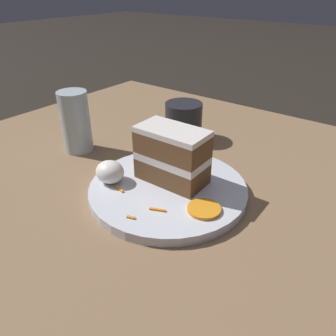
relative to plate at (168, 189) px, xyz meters
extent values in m
plane|color=black|center=(0.01, -0.02, -0.03)|extent=(6.00, 6.00, 0.00)
cube|color=#846647|center=(0.01, -0.02, -0.02)|extent=(1.16, 1.06, 0.02)
cylinder|color=silver|center=(0.00, 0.00, 0.00)|extent=(0.28, 0.28, 0.02)
cube|color=brown|center=(-0.01, 0.02, 0.03)|extent=(0.12, 0.07, 0.04)
cube|color=white|center=(-0.01, 0.02, 0.05)|extent=(0.12, 0.07, 0.01)
cube|color=brown|center=(-0.01, 0.02, 0.08)|extent=(0.12, 0.07, 0.04)
cube|color=white|center=(-0.01, 0.02, 0.10)|extent=(0.12, 0.07, 0.01)
ellipsoid|color=white|center=(-0.09, -0.05, 0.03)|extent=(0.05, 0.05, 0.04)
cylinder|color=orange|center=(0.09, -0.03, 0.01)|extent=(0.05, 0.05, 0.01)
cube|color=orange|center=(-0.06, -0.06, 0.01)|extent=(0.02, 0.01, 0.00)
cube|color=orange|center=(-0.07, 0.06, 0.01)|extent=(0.01, 0.02, 0.00)
cube|color=orange|center=(0.01, -0.11, 0.01)|extent=(0.01, 0.01, 0.00)
cube|color=orange|center=(0.03, -0.07, 0.01)|extent=(0.03, 0.01, 0.00)
cylinder|color=silver|center=(-0.26, 0.02, 0.06)|extent=(0.06, 0.06, 0.13)
cylinder|color=silver|center=(-0.26, 0.02, 0.01)|extent=(0.05, 0.05, 0.05)
cylinder|color=#232328|center=(-0.12, 0.21, 0.03)|extent=(0.09, 0.09, 0.09)
cylinder|color=#382314|center=(-0.12, 0.21, 0.07)|extent=(0.07, 0.07, 0.01)
camera|label=1|loc=(0.30, -0.38, 0.32)|focal=35.00mm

